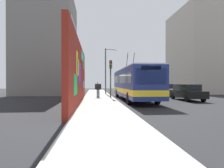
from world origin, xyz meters
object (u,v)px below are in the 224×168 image
(city_bus, at_px, (133,83))
(pedestrian_midblock, at_px, (98,88))
(parked_car_black, at_px, (187,92))
(parked_car_white, at_px, (164,90))
(traffic_light, at_px, (111,72))
(street_lamp, at_px, (107,68))

(city_bus, height_order, pedestrian_midblock, city_bus)
(parked_car_black, xyz_separation_m, parked_car_white, (6.39, 0.00, 0.00))
(parked_car_black, distance_m, traffic_light, 7.91)
(parked_car_white, distance_m, pedestrian_midblock, 9.49)
(parked_car_white, relative_size, pedestrian_midblock, 2.65)
(pedestrian_midblock, bearing_deg, traffic_light, -107.86)
(parked_car_white, bearing_deg, traffic_light, 120.15)
(pedestrian_midblock, bearing_deg, parked_car_black, -106.34)
(city_bus, relative_size, street_lamp, 1.85)
(parked_car_white, bearing_deg, parked_car_black, 180.00)
(parked_car_white, relative_size, street_lamp, 0.68)
(city_bus, distance_m, parked_car_black, 5.33)
(parked_car_black, bearing_deg, street_lamp, 37.28)
(city_bus, xyz_separation_m, parked_car_white, (5.68, -5.20, -0.92))
(parked_car_black, bearing_deg, city_bus, 82.32)
(city_bus, bearing_deg, street_lamp, 13.10)
(street_lamp, bearing_deg, pedestrian_midblock, 168.54)
(traffic_light, bearing_deg, street_lamp, -0.74)
(parked_car_white, height_order, street_lamp, street_lamp)
(parked_car_white, xyz_separation_m, pedestrian_midblock, (-3.84, 8.67, 0.30))
(parked_car_white, bearing_deg, city_bus, 137.55)
(traffic_light, relative_size, street_lamp, 0.61)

